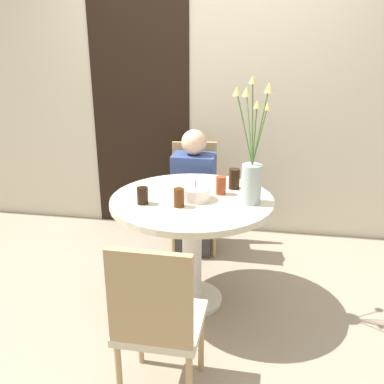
% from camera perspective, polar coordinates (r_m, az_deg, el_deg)
% --- Properties ---
extents(ground_plane, '(16.00, 16.00, 0.00)m').
position_cam_1_polar(ground_plane, '(3.08, 0.00, -14.20)').
color(ground_plane, gray).
extents(wall_back, '(8.00, 0.05, 2.60)m').
position_cam_1_polar(wall_back, '(3.85, 3.39, 13.46)').
color(wall_back, beige).
rests_on(wall_back, ground_plane).
extents(doorway_panel, '(0.90, 0.01, 2.05)m').
position_cam_1_polar(doorway_panel, '(4.00, -6.82, 9.61)').
color(doorway_panel, black).
rests_on(doorway_panel, ground_plane).
extents(dining_table, '(1.05, 1.05, 0.76)m').
position_cam_1_polar(dining_table, '(2.79, 0.00, -3.74)').
color(dining_table, beige).
rests_on(dining_table, ground_plane).
extents(chair_far_back, '(0.46, 0.46, 0.89)m').
position_cam_1_polar(chair_far_back, '(3.66, 0.29, 0.29)').
color(chair_far_back, beige).
rests_on(chair_far_back, ground_plane).
extents(chair_near_front, '(0.40, 0.40, 0.89)m').
position_cam_1_polar(chair_near_front, '(2.08, -4.71, -16.32)').
color(chair_near_front, beige).
rests_on(chair_near_front, ground_plane).
extents(birthday_cake, '(0.19, 0.19, 0.12)m').
position_cam_1_polar(birthday_cake, '(2.69, 0.48, -0.21)').
color(birthday_cake, white).
rests_on(birthday_cake, dining_table).
extents(flower_vase, '(0.23, 0.36, 0.78)m').
position_cam_1_polar(flower_vase, '(2.61, 7.98, 2.92)').
color(flower_vase, '#9EB2AD').
rests_on(flower_vase, dining_table).
extents(side_plate, '(0.19, 0.19, 0.01)m').
position_cam_1_polar(side_plate, '(3.01, -1.18, 1.31)').
color(side_plate, white).
rests_on(side_plate, dining_table).
extents(drink_glass_0, '(0.07, 0.07, 0.10)m').
position_cam_1_polar(drink_glass_0, '(2.63, -6.61, -0.49)').
color(drink_glass_0, black).
rests_on(drink_glass_0, dining_table).
extents(drink_glass_1, '(0.07, 0.07, 0.14)m').
position_cam_1_polar(drink_glass_1, '(2.89, 5.65, 1.76)').
color(drink_glass_1, black).
rests_on(drink_glass_1, dining_table).
extents(drink_glass_2, '(0.06, 0.06, 0.11)m').
position_cam_1_polar(drink_glass_2, '(2.57, -1.76, -0.76)').
color(drink_glass_2, '#51280F').
rests_on(drink_glass_2, dining_table).
extents(drink_glass_3, '(0.07, 0.07, 0.12)m').
position_cam_1_polar(drink_glass_3, '(2.78, 3.88, 0.89)').
color(drink_glass_3, maroon).
rests_on(drink_glass_3, dining_table).
extents(person_guest, '(0.34, 0.24, 1.05)m').
position_cam_1_polar(person_guest, '(3.51, 0.25, -0.67)').
color(person_guest, '#383333').
rests_on(person_guest, ground_plane).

